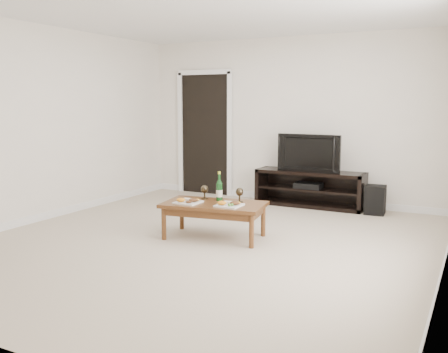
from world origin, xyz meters
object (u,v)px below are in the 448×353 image
television (311,152)px  subwoofer (375,200)px  media_console (310,189)px  coffee_table (214,220)px

television → subwoofer: size_ratio=2.37×
media_console → subwoofer: (1.00, -0.09, -0.07)m
coffee_table → media_console: bearing=79.1°
media_console → subwoofer: media_console is taller
coffee_table → television: bearing=79.1°
subwoofer → coffee_table: (-1.43, -2.17, 0.00)m
television → coffee_table: (-0.44, -2.26, -0.62)m
media_console → television: size_ratio=1.69×
subwoofer → coffee_table: bearing=-127.4°
subwoofer → media_console: bearing=170.8°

